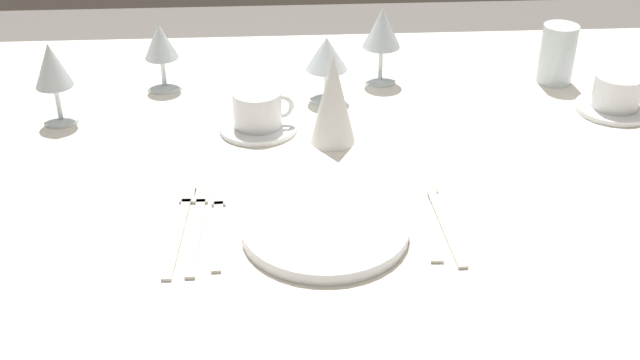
# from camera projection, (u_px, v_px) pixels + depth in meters

# --- Properties ---
(dining_table) EXTENTS (1.80, 1.11, 0.74)m
(dining_table) POSITION_uv_depth(u_px,v_px,m) (337.00, 188.00, 1.41)
(dining_table) COLOR silver
(dining_table) RESTS_ON ground
(dinner_plate) EXTENTS (0.24, 0.24, 0.02)m
(dinner_plate) POSITION_uv_depth(u_px,v_px,m) (325.00, 229.00, 1.14)
(dinner_plate) COLOR white
(dinner_plate) RESTS_ON dining_table
(fork_outer) EXTENTS (0.02, 0.21, 0.00)m
(fork_outer) POSITION_uv_depth(u_px,v_px,m) (218.00, 225.00, 1.16)
(fork_outer) COLOR beige
(fork_outer) RESTS_ON dining_table
(fork_inner) EXTENTS (0.02, 0.23, 0.00)m
(fork_inner) POSITION_uv_depth(u_px,v_px,m) (197.00, 226.00, 1.16)
(fork_inner) COLOR beige
(fork_inner) RESTS_ON dining_table
(fork_salad) EXTENTS (0.03, 0.23, 0.00)m
(fork_salad) POSITION_uv_depth(u_px,v_px,m) (180.00, 227.00, 1.16)
(fork_salad) COLOR beige
(fork_salad) RESTS_ON dining_table
(dinner_knife) EXTENTS (0.03, 0.22, 0.00)m
(dinner_knife) POSITION_uv_depth(u_px,v_px,m) (428.00, 221.00, 1.17)
(dinner_knife) COLOR beige
(dinner_knife) RESTS_ON dining_table
(spoon_soup) EXTENTS (0.03, 0.23, 0.01)m
(spoon_soup) POSITION_uv_depth(u_px,v_px,m) (439.00, 211.00, 1.19)
(spoon_soup) COLOR beige
(spoon_soup) RESTS_ON dining_table
(saucer_left) EXTENTS (0.14, 0.14, 0.01)m
(saucer_left) POSITION_uv_depth(u_px,v_px,m) (258.00, 127.00, 1.43)
(saucer_left) COLOR white
(saucer_left) RESTS_ON dining_table
(coffee_cup_left) EXTENTS (0.11, 0.09, 0.06)m
(coffee_cup_left) POSITION_uv_depth(u_px,v_px,m) (258.00, 108.00, 1.41)
(coffee_cup_left) COLOR white
(coffee_cup_left) RESTS_ON saucer_left
(saucer_right) EXTENTS (0.14, 0.14, 0.01)m
(saucer_right) POSITION_uv_depth(u_px,v_px,m) (613.00, 109.00, 1.49)
(saucer_right) COLOR white
(saucer_right) RESTS_ON dining_table
(coffee_cup_right) EXTENTS (0.11, 0.09, 0.06)m
(coffee_cup_right) POSITION_uv_depth(u_px,v_px,m) (618.00, 91.00, 1.48)
(coffee_cup_right) COLOR white
(coffee_cup_right) RESTS_ON saucer_right
(wine_glass_centre) EXTENTS (0.08, 0.08, 0.13)m
(wine_glass_centre) POSITION_uv_depth(u_px,v_px,m) (327.00, 57.00, 1.50)
(wine_glass_centre) COLOR silver
(wine_glass_centre) RESTS_ON dining_table
(wine_glass_left) EXTENTS (0.07, 0.07, 0.13)m
(wine_glass_left) POSITION_uv_depth(u_px,v_px,m) (161.00, 45.00, 1.54)
(wine_glass_left) COLOR silver
(wine_glass_left) RESTS_ON dining_table
(wine_glass_right) EXTENTS (0.07, 0.07, 0.15)m
(wine_glass_right) POSITION_uv_depth(u_px,v_px,m) (382.00, 31.00, 1.56)
(wine_glass_right) COLOR silver
(wine_glass_right) RESTS_ON dining_table
(wine_glass_far) EXTENTS (0.07, 0.07, 0.15)m
(wine_glass_far) POSITION_uv_depth(u_px,v_px,m) (52.00, 69.00, 1.41)
(wine_glass_far) COLOR silver
(wine_glass_far) RESTS_ON dining_table
(drink_tumbler) EXTENTS (0.07, 0.07, 0.12)m
(drink_tumbler) POSITION_uv_depth(u_px,v_px,m) (557.00, 54.00, 1.59)
(drink_tumbler) COLOR silver
(drink_tumbler) RESTS_ON dining_table
(napkin_folded) EXTENTS (0.08, 0.08, 0.16)m
(napkin_folded) POSITION_uv_depth(u_px,v_px,m) (333.00, 99.00, 1.35)
(napkin_folded) COLOR white
(napkin_folded) RESTS_ON dining_table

